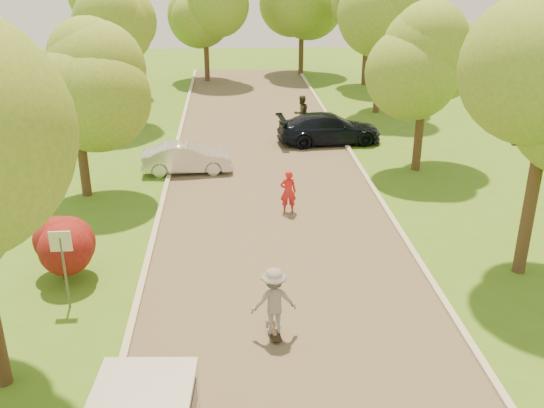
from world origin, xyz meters
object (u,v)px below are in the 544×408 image
object	(u,v)px
skateboarder	(274,301)
person_striped	(288,192)
person_olive	(301,113)
silver_sedan	(187,158)
longboard	(274,331)
street_sign	(62,253)
dark_sedan	(329,128)

from	to	relation	value
skateboarder	person_striped	bearing A→B (deg)	-105.54
person_striped	person_olive	distance (m)	10.84
silver_sedan	person_striped	size ratio (longest dim) A/B	2.37
longboard	skateboarder	size ratio (longest dim) A/B	0.53
street_sign	person_striped	bearing A→B (deg)	42.52
longboard	person_striped	distance (m)	7.56
silver_sedan	dark_sedan	bearing A→B (deg)	-62.06
silver_sedan	longboard	xyz separation A→B (m)	(2.75, -12.02, -0.52)
street_sign	skateboarder	xyz separation A→B (m)	(5.25, -1.66, -0.60)
person_striped	person_olive	bearing A→B (deg)	-99.38
silver_sedan	skateboarder	distance (m)	12.34
silver_sedan	person_olive	distance (m)	8.25
dark_sedan	longboard	size ratio (longest dim) A/B	5.60
person_olive	dark_sedan	bearing A→B (deg)	85.11
street_sign	person_olive	distance (m)	18.35
street_sign	skateboarder	bearing A→B (deg)	-17.56
longboard	skateboarder	bearing A→B (deg)	96.58
dark_sedan	skateboarder	bearing A→B (deg)	161.81
silver_sedan	dark_sedan	distance (m)	7.60
longboard	person_olive	bearing A→B (deg)	-106.13
skateboarder	person_olive	distance (m)	18.36
street_sign	longboard	bearing A→B (deg)	-17.56
silver_sedan	person_striped	distance (m)	5.96
dark_sedan	person_olive	world-z (taller)	person_olive
street_sign	person_olive	xyz separation A→B (m)	(8.02, 16.49, -0.65)
silver_sedan	longboard	world-z (taller)	silver_sedan
skateboarder	longboard	bearing A→B (deg)	-83.42
street_sign	person_striped	distance (m)	8.60
longboard	person_striped	xyz separation A→B (m)	(1.06, 7.45, 0.70)
street_sign	silver_sedan	distance (m)	10.70
street_sign	person_olive	bearing A→B (deg)	64.06
longboard	dark_sedan	bearing A→B (deg)	-111.15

